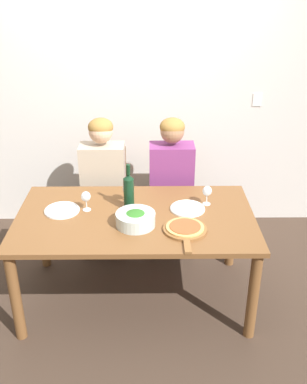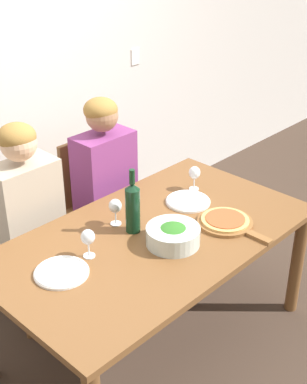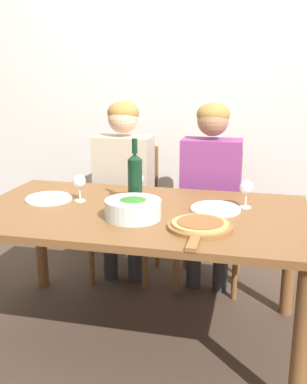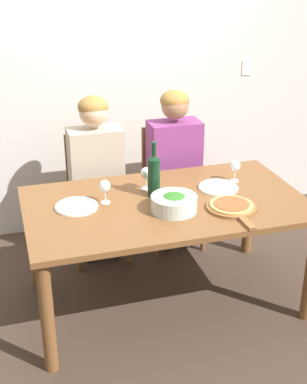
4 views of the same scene
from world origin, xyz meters
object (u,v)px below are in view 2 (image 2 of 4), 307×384
Objects in this scene: dinner_plate_left at (61,272)px; pizza_on_board at (226,222)px; person_woman at (28,206)px; wine_glass_left at (88,238)px; chair_left at (22,236)px; person_man at (106,173)px; wine_bottle at (133,207)px; wine_glass_right at (195,174)px; wine_glass_centre at (115,207)px; chair_right at (97,201)px; broccoli_bowl at (173,235)px; dinner_plate_right at (188,201)px.

dinner_plate_left is 0.93m from pizza_on_board.
person_woman reaches higher than wine_glass_left.
chair_left is 0.65m from person_man.
wine_glass_right is (0.58, 0.07, -0.04)m from wine_bottle.
pizza_on_board reaches higher than dinner_plate_left.
wine_glass_centre is (0.30, 0.13, 0.00)m from wine_glass_left.
person_woman is at bearing -90.00° from chair_left.
chair_left is 6.05× the size of wine_glass_right.
chair_right is 2.08× the size of pizza_on_board.
wine_glass_left and wine_glass_right have the same top height.
broccoli_bowl is 0.35m from pizza_on_board.
wine_glass_left is (-0.65, -0.61, 0.09)m from person_man.
chair_left reaches higher than wine_glass_centre.
person_woman reaches higher than broccoli_bowl.
wine_bottle is 2.37× the size of wine_glass_left.
wine_glass_right is at bearing 6.87° from wine_bottle.
dinner_plate_right is at bearing -81.45° from person_man.
chair_left is 6.05× the size of wine_glass_left.
person_woman is 4.79× the size of dinner_plate_right.
pizza_on_board is (0.64, -1.02, 0.25)m from chair_left.
wine_bottle is at bearing 2.28° from wine_glass_left.
person_man is at bearing 98.55° from dinner_plate_right.
broccoli_bowl is at bearing -20.53° from dinner_plate_left.
wine_glass_centre is (-0.45, 0.13, 0.10)m from dinner_plate_right.
wine_glass_left is (-0.75, -0.00, 0.10)m from dinner_plate_right.
wine_glass_right reaches higher than pizza_on_board.
wine_glass_left is (-0.65, -0.72, 0.33)m from chair_right.
wine_glass_left is at bearing -95.04° from chair_left.
dinner_plate_left is 1.00× the size of dinner_plate_right.
wine_bottle is at bearing -70.42° from chair_left.
broccoli_bowl is 0.36m from wine_glass_centre.
broccoli_bowl is (-0.29, -0.94, 0.28)m from chair_right.
broccoli_bowl is 1.07× the size of dinner_plate_right.
wine_glass_right is (0.83, -0.52, 0.09)m from person_woman.
person_man is 4.49× the size of broccoli_bowl.
wine_bottle is 1.38× the size of dinner_plate_left.
dinner_plate_right is at bearing 30.47° from broccoli_bowl.
pizza_on_board is (-0.04, -0.31, 0.01)m from dinner_plate_right.
broccoli_bowl reaches higher than dinner_plate_left.
dinner_plate_left is (-0.84, -0.73, 0.24)m from chair_right.
wine_bottle is 0.51m from dinner_plate_left.
chair_left is 0.59m from chair_right.
broccoli_bowl is at bearing -78.41° from wine_glass_centre.
wine_glass_centre is (0.48, 0.14, 0.10)m from dinner_plate_left.
dinner_plate_left is at bearing -143.33° from person_man.
wine_bottle is 0.32m from wine_glass_left.
person_woman is at bearing 138.47° from dinner_plate_right.
person_man is 8.20× the size of wine_glass_right.
dinner_plate_right is 0.31m from pizza_on_board.
wine_glass_left is (-0.06, -0.72, 0.33)m from chair_left.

